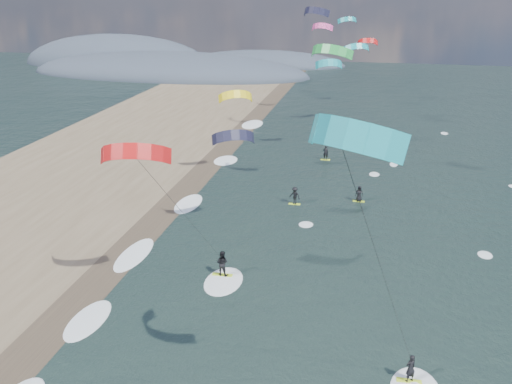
# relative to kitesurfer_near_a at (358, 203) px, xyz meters

# --- Properties ---
(wet_sand_strip) EXTENTS (3.00, 240.00, 0.00)m
(wet_sand_strip) POSITION_rel_kitesurfer_near_a_xyz_m (-17.74, 10.63, -11.66)
(wet_sand_strip) COLOR #382D23
(wet_sand_strip) RESTS_ON ground
(coastal_hills) EXTENTS (80.00, 41.00, 15.00)m
(coastal_hills) POSITION_rel_kitesurfer_near_a_xyz_m (-50.58, 108.49, -11.66)
(coastal_hills) COLOR #3D4756
(coastal_hills) RESTS_ON ground
(kitesurfer_near_a) EXTENTS (7.73, 9.09, 15.67)m
(kitesurfer_near_a) POSITION_rel_kitesurfer_near_a_xyz_m (0.00, 0.00, 0.00)
(kitesurfer_near_a) COLOR #C7EB29
(kitesurfer_near_a) RESTS_ON ground
(kitesurfer_near_b) EXTENTS (7.26, 8.60, 11.90)m
(kitesurfer_near_b) POSITION_rel_kitesurfer_near_a_xyz_m (-11.86, 9.55, -4.02)
(kitesurfer_near_b) COLOR #C7EB29
(kitesurfer_near_b) RESTS_ON ground
(far_kitesurfers) EXTENTS (7.03, 15.46, 1.75)m
(far_kitesurfers) POSITION_rel_kitesurfer_near_a_xyz_m (-4.65, 32.16, -10.82)
(far_kitesurfers) COLOR #C7EB29
(far_kitesurfers) RESTS_ON ground
(bg_kite_field) EXTENTS (14.98, 71.12, 9.08)m
(bg_kite_field) POSITION_rel_kitesurfer_near_a_xyz_m (-6.38, 53.82, 0.29)
(bg_kite_field) COLOR teal
(bg_kite_field) RESTS_ON ground
(shoreline_surf) EXTENTS (2.40, 79.40, 0.11)m
(shoreline_surf) POSITION_rel_kitesurfer_near_a_xyz_m (-16.54, 15.38, -11.66)
(shoreline_surf) COLOR white
(shoreline_surf) RESTS_ON ground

